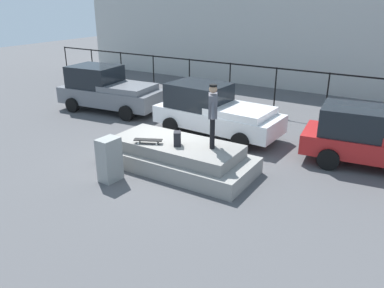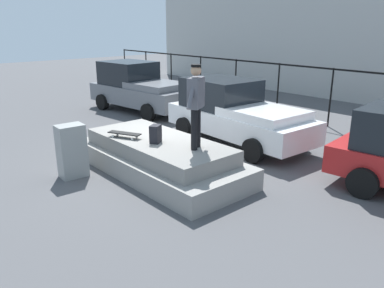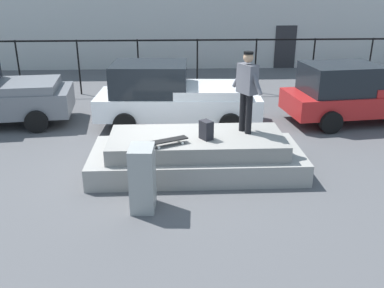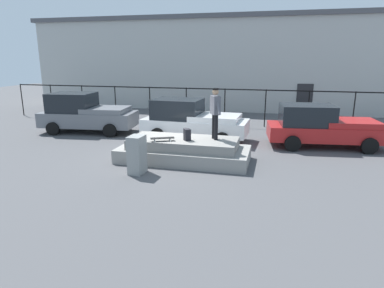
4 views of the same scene
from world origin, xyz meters
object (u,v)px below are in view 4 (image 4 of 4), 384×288
at_px(backpack, 187,135).
at_px(skateboard, 162,138).
at_px(car_red_pickup_far, 322,126).
at_px(car_grey_pickup_near, 85,113).
at_px(utility_box, 137,155).
at_px(car_white_pickup_mid, 191,120).
at_px(skateboarder, 215,110).

bearing_deg(backpack, skateboard, -100.01).
bearing_deg(car_red_pickup_far, car_grey_pickup_near, 179.05).
bearing_deg(car_grey_pickup_near, utility_box, -46.20).
relative_size(skateboard, car_red_pickup_far, 0.17).
bearing_deg(skateboard, car_white_pickup_mid, 88.57).
bearing_deg(utility_box, car_grey_pickup_near, 137.13).
bearing_deg(utility_box, car_red_pickup_far, 42.27).
bearing_deg(skateboarder, backpack, -155.81).
height_order(backpack, car_white_pickup_mid, car_white_pickup_mid).
relative_size(skateboard, car_white_pickup_mid, 0.17).
relative_size(skateboarder, car_white_pickup_mid, 0.38).
distance_m(skateboarder, car_red_pickup_far, 5.13).
relative_size(skateboarder, backpack, 4.40).
bearing_deg(car_grey_pickup_near, car_red_pickup_far, -0.95).
distance_m(skateboarder, skateboard, 2.09).
distance_m(skateboard, utility_box, 1.26).
bearing_deg(skateboard, backpack, 21.81).
distance_m(skateboarder, car_white_pickup_mid, 3.56).
bearing_deg(car_grey_pickup_near, skateboarder, -24.78).
height_order(car_red_pickup_far, utility_box, car_red_pickup_far).
xyz_separation_m(skateboarder, skateboard, (-1.71, -0.73, -0.95)).
xyz_separation_m(backpack, utility_box, (-1.29, -1.45, -0.41)).
bearing_deg(backpack, skateboarder, 82.38).
distance_m(car_red_pickup_far, utility_box, 7.91).
bearing_deg(backpack, car_white_pickup_mid, 159.95).
height_order(car_grey_pickup_near, utility_box, car_grey_pickup_near).
relative_size(car_grey_pickup_near, car_white_pickup_mid, 1.00).
height_order(skateboard, car_red_pickup_far, car_red_pickup_far).
relative_size(car_grey_pickup_near, car_red_pickup_far, 0.99).
xyz_separation_m(car_white_pickup_mid, utility_box, (-0.57, -4.87, -0.28)).
relative_size(skateboard, car_grey_pickup_near, 0.17).
relative_size(car_white_pickup_mid, utility_box, 3.86).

